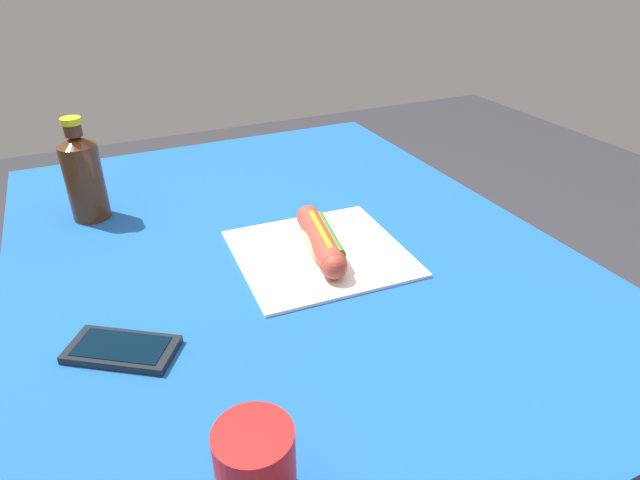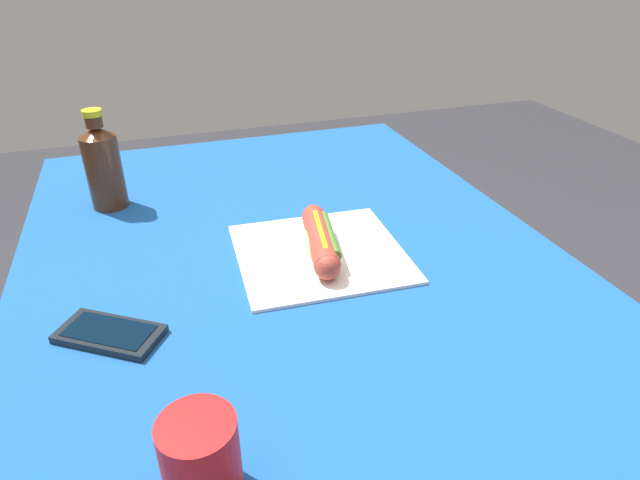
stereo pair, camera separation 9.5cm
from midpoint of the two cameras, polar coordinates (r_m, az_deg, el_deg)
name	(u,v)px [view 2 (the right image)]	position (r m, az deg, el deg)	size (l,w,h in m)	color
dining_table	(288,297)	(1.07, -0.86, -6.16)	(1.23, 0.95, 0.75)	brown
paper_wrapper	(320,253)	(0.97, 2.82, -1.47)	(0.28, 0.29, 0.01)	white
hot_dog	(321,240)	(0.95, 2.92, -0.07)	(0.22, 0.08, 0.05)	#E5BC75
cell_phone	(110,334)	(0.82, -18.37, -9.56)	(0.14, 0.16, 0.01)	black
soda_bottle	(103,166)	(1.17, -19.93, 7.37)	(0.07, 0.07, 0.21)	#4C2814
drinking_cup	(201,460)	(0.58, -7.60, -22.35)	(0.08, 0.08, 0.10)	red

